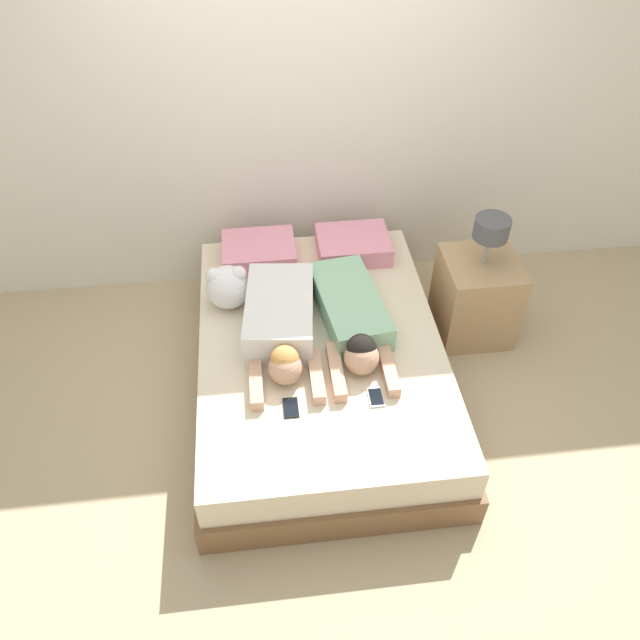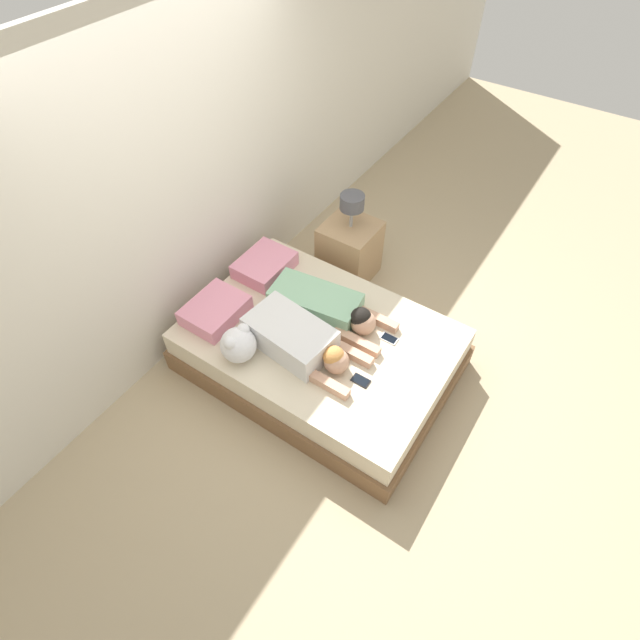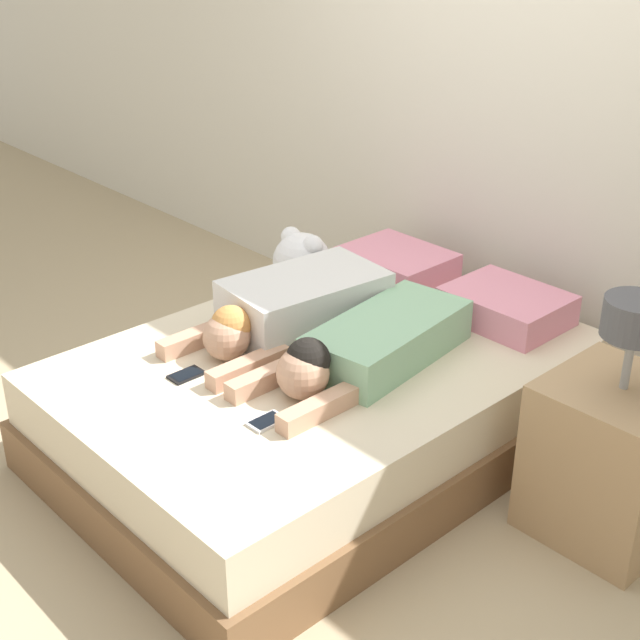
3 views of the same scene
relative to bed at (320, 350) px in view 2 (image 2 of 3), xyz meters
The scene contains 11 objects.
ground_plane 0.21m from the bed, ahead, with size 12.00×12.00×0.00m, color tan.
wall_back 1.61m from the bed, 90.00° to the left, with size 12.00×0.06×2.60m.
bed is the anchor object (origin of this frame).
pillow_head_left 0.90m from the bed, 111.95° to the left, with size 0.48×0.38×0.13m.
pillow_head_right 0.90m from the bed, 68.05° to the left, with size 0.48×0.38×0.13m.
person_left 0.40m from the bed, behind, with size 0.46×0.96×0.23m.
person_right 0.37m from the bed, 14.35° to the left, with size 0.43×1.05×0.23m.
cell_phone_left 0.58m from the bed, 113.30° to the right, with size 0.08×0.13×0.01m.
cell_phone_right 0.58m from the bed, 62.94° to the right, with size 0.08×0.13×0.01m.
plush_toy 0.73m from the bed, 144.71° to the left, with size 0.27×0.27×0.28m.
nightstand 1.16m from the bed, 19.83° to the left, with size 0.48×0.48×0.91m.
Camera 2 is at (-2.06, -1.38, 3.42)m, focal length 28.00 mm.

